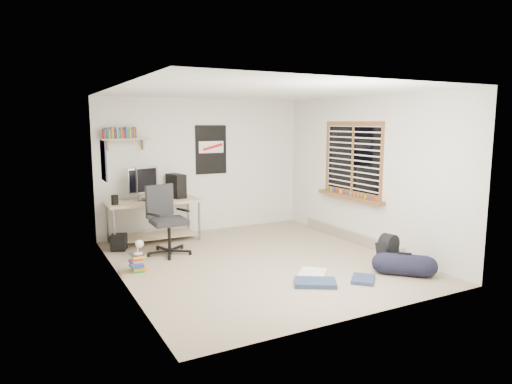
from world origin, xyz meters
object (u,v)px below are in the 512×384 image
office_chair (169,224)px  book_stack (137,262)px  backpack (388,255)px  duffel_bag (404,265)px  desk (154,221)px

office_chair → book_stack: size_ratio=2.65×
office_chair → backpack: office_chair is taller
duffel_bag → book_stack: bearing=-164.8°
duffel_bag → book_stack: (-3.19, 1.82, 0.01)m
duffel_bag → book_stack: size_ratio=1.40×
office_chair → duffel_bag: (2.52, -2.48, -0.35)m
backpack → book_stack: 3.54m
office_chair → duffel_bag: 3.55m
book_stack → desk: bearing=66.5°
desk → backpack: 3.96m
desk → office_chair: 0.89m
book_stack → duffel_bag: bearing=-29.7°
desk → book_stack: size_ratio=3.82×
backpack → duffel_bag: (-0.02, -0.32, -0.06)m
desk → book_stack: bearing=-92.4°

